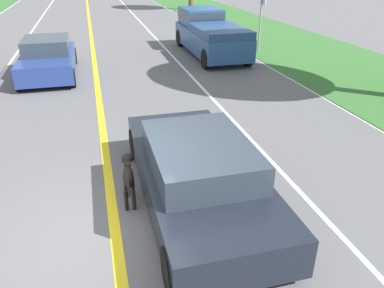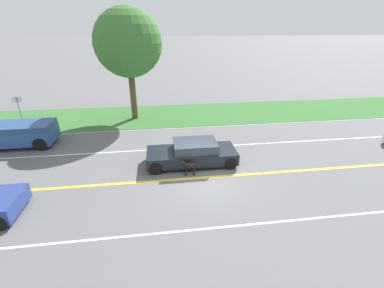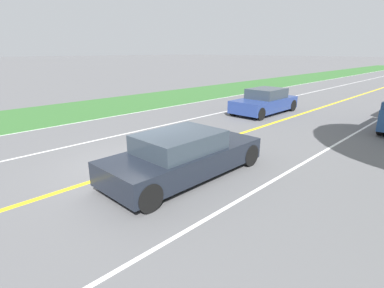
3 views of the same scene
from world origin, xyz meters
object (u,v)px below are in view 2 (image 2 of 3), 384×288
(dog, at_px, (189,166))
(roadside_tree_right_near, at_px, (128,43))
(ego_car, at_px, (192,153))
(street_sign, at_px, (20,110))

(dog, xyz_separation_m, roadside_tree_right_near, (9.33, 3.26, 5.17))
(ego_car, relative_size, dog, 4.54)
(dog, relative_size, street_sign, 0.40)
(ego_car, height_order, roadside_tree_right_near, roadside_tree_right_near)
(roadside_tree_right_near, relative_size, street_sign, 3.16)
(ego_car, distance_m, street_sign, 12.73)
(dog, bearing_deg, ego_car, -11.84)
(roadside_tree_right_near, distance_m, street_sign, 8.78)
(ego_car, xyz_separation_m, dog, (-1.18, 0.35, -0.08))
(dog, bearing_deg, roadside_tree_right_near, 23.80)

